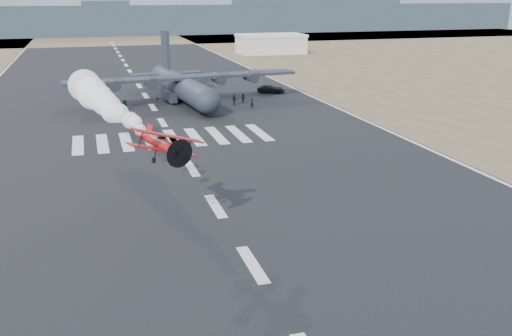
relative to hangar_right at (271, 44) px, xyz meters
name	(u,v)px	position (x,y,z in m)	size (l,w,h in m)	color
scrub_far	(109,38)	(-46.00, 80.00, -3.01)	(500.00, 80.00, 0.00)	brown
runway_markings	(162,122)	(-46.00, -90.00, -3.00)	(60.00, 260.00, 0.01)	silver
ridge_seg_d	(105,19)	(-46.00, 110.00, 3.49)	(150.00, 50.00, 13.00)	gray
ridge_seg_e	(239,15)	(19.00, 110.00, 4.49)	(150.00, 50.00, 15.00)	gray
ridge_seg_f	(358,12)	(84.00, 110.00, 5.49)	(150.00, 50.00, 17.00)	gray
ridge_seg_g	(463,14)	(149.00, 110.00, 3.49)	(150.00, 50.00, 13.00)	gray
hangar_right	(271,44)	(0.00, 0.00, 0.00)	(20.50, 12.50, 5.90)	beige
aerobatic_biplane	(163,144)	(-51.09, -131.08, 4.47)	(5.89, 5.60, 3.22)	#AF0B25
smoke_trail	(95,95)	(-55.47, -108.26, 4.67)	(7.14, 27.69, 3.83)	white
transport_aircraft	(182,84)	(-40.33, -73.90, 0.00)	(40.42, 33.21, 11.66)	#212832
support_vehicle	(271,89)	(-22.50, -69.83, -2.28)	(2.41, 5.22, 1.45)	black
crew_a	(252,103)	(-30.30, -83.61, -2.07)	(0.68, 0.56, 1.87)	black
crew_b	(208,103)	(-37.35, -81.69, -2.11)	(0.87, 0.54, 1.79)	black
crew_c	(157,102)	(-45.14, -77.53, -2.22)	(1.02, 0.47, 1.58)	black
crew_d	(234,100)	(-32.29, -79.59, -2.10)	(1.06, 0.54, 1.81)	black
crew_e	(201,108)	(-39.08, -84.35, -2.22)	(0.78, 0.48, 1.59)	black
crew_f	(243,98)	(-30.45, -78.51, -2.19)	(1.53, 0.49, 1.65)	black
crew_g	(124,105)	(-50.75, -78.61, -2.21)	(0.58, 0.48, 1.60)	black
crew_h	(126,106)	(-50.52, -79.70, -2.12)	(0.87, 0.53, 1.78)	black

